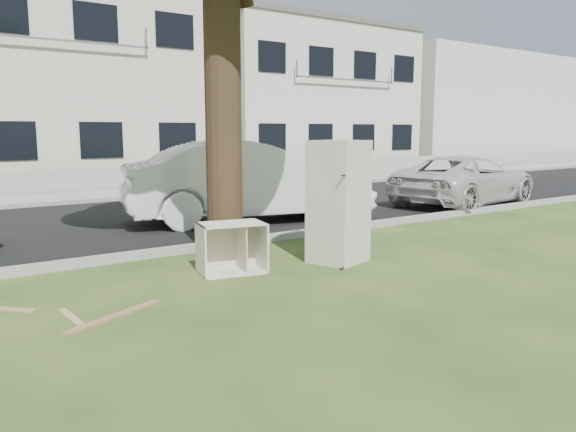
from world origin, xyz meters
TOP-DOWN VIEW (x-y plane):
  - ground at (0.00, 0.00)m, footprint 120.00×120.00m
  - road at (0.00, 6.00)m, footprint 120.00×7.00m
  - kerb_near at (0.00, 2.45)m, footprint 120.00×0.18m
  - kerb_far at (0.00, 9.55)m, footprint 120.00×0.18m
  - sidewalk at (0.00, 11.00)m, footprint 120.00×2.80m
  - low_wall at (0.00, 12.60)m, footprint 120.00×0.15m
  - townhouse_center at (0.00, 17.50)m, footprint 11.22×8.16m
  - townhouse_right at (12.00, 17.50)m, footprint 10.20×8.16m
  - filler_right at (26.00, 18.00)m, footprint 16.00×9.00m
  - fridge at (0.82, 0.60)m, footprint 0.90×0.87m
  - cabinet at (-0.78, 0.94)m, footprint 0.98×0.73m
  - plank_a at (-2.70, 0.01)m, footprint 1.16×0.58m
  - plank_c at (-3.08, 0.20)m, footprint 0.12×0.73m
  - car_center at (1.71, 4.57)m, footprint 5.48×3.07m
  - car_right at (7.72, 3.62)m, footprint 4.80×2.72m

SIDE VIEW (x-z plane):
  - ground at x=0.00m, z-range 0.00..0.00m
  - kerb_near at x=0.00m, z-range -0.06..0.06m
  - kerb_far at x=0.00m, z-range -0.06..0.06m
  - road at x=0.00m, z-range 0.00..0.01m
  - sidewalk at x=0.00m, z-range 0.00..0.01m
  - plank_c at x=-3.08m, z-range 0.00..0.02m
  - plank_a at x=-2.70m, z-range 0.00..0.02m
  - cabinet at x=-0.78m, z-range 0.00..0.69m
  - low_wall at x=0.00m, z-range 0.00..0.70m
  - car_right at x=7.72m, z-range 0.00..1.26m
  - car_center at x=1.71m, z-range 0.00..1.71m
  - fridge at x=0.82m, z-range 0.00..1.78m
  - filler_right at x=26.00m, z-range 0.00..6.40m
  - townhouse_right at x=12.00m, z-range 0.00..6.84m
  - townhouse_center at x=0.00m, z-range 0.00..7.44m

